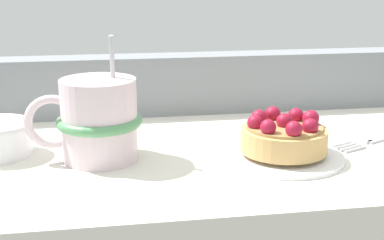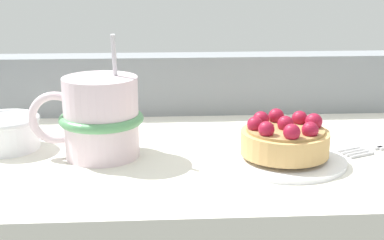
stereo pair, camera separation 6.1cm
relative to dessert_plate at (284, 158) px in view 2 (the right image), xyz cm
name	(u,v)px [view 2 (the right image)]	position (x,y,z in cm)	size (l,w,h in cm)	color
ground_plane	(218,164)	(-6.69, 5.67, -2.64)	(68.18, 38.56, 4.37)	silver
window_rail_back	(206,83)	(-6.69, 22.38, 3.75)	(66.82, 5.15, 8.41)	gray
dessert_plate	(284,158)	(0.00, 0.00, 0.00)	(13.49, 13.49, 0.97)	white
raspberry_tart	(285,138)	(-0.01, 0.00, 2.25)	(9.60, 9.60, 4.36)	tan
coffee_mug	(99,117)	(-20.25, 3.26, 4.07)	(12.75, 9.42, 13.75)	silver
sugar_bowl	(5,132)	(-31.65, 6.57, 1.61)	(8.25, 8.25, 3.87)	white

